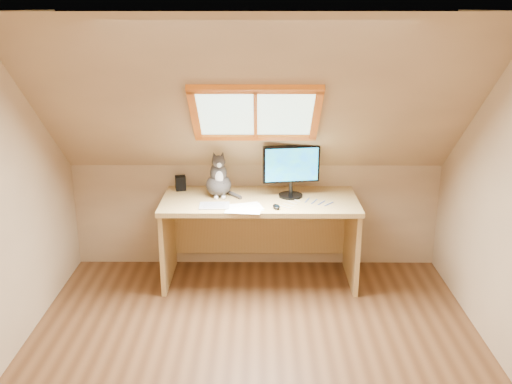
{
  "coord_description": "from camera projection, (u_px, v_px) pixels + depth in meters",
  "views": [
    {
      "loc": [
        0.03,
        -3.43,
        2.43
      ],
      "look_at": [
        0.0,
        1.0,
        0.98
      ],
      "focal_mm": 40.0,
      "sensor_mm": 36.0,
      "label": 1
    }
  ],
  "objects": [
    {
      "name": "ground",
      "position": [
        254.0,
        368.0,
        4.01
      ],
      "size": [
        3.5,
        3.5,
        0.0
      ],
      "primitive_type": "plane",
      "color": "brown",
      "rests_on": "ground"
    },
    {
      "name": "cables",
      "position": [
        307.0,
        203.0,
        4.96
      ],
      "size": [
        0.51,
        0.26,
        0.01
      ],
      "color": "silver",
      "rests_on": "desk"
    },
    {
      "name": "papers",
      "position": [
        241.0,
        208.0,
        4.83
      ],
      "size": [
        0.35,
        0.3,
        0.01
      ],
      "color": "white",
      "rests_on": "desk"
    },
    {
      "name": "room_shell",
      "position": [
        254.0,
        178.0,
        3.48
      ],
      "size": [
        3.52,
        3.52,
        2.41
      ],
      "color": "tan",
      "rests_on": "ground"
    },
    {
      "name": "cat",
      "position": [
        219.0,
        180.0,
        5.11
      ],
      "size": [
        0.27,
        0.31,
        0.42
      ],
      "color": "#393432",
      "rests_on": "desk"
    },
    {
      "name": "desk",
      "position": [
        260.0,
        220.0,
        5.22
      ],
      "size": [
        1.74,
        0.76,
        0.8
      ],
      "color": "tan",
      "rests_on": "ground"
    },
    {
      "name": "graphics_tablet",
      "position": [
        214.0,
        206.0,
        4.88
      ],
      "size": [
        0.26,
        0.19,
        0.01
      ],
      "primitive_type": "cube",
      "rotation": [
        0.0,
        0.0,
        0.03
      ],
      "color": "#B2B2B7",
      "rests_on": "desk"
    },
    {
      "name": "monitor",
      "position": [
        291.0,
        168.0,
        5.05
      ],
      "size": [
        0.51,
        0.22,
        0.47
      ],
      "color": "black",
      "rests_on": "desk"
    },
    {
      "name": "desk_speaker",
      "position": [
        181.0,
        183.0,
        5.3
      ],
      "size": [
        0.11,
        0.11,
        0.13
      ],
      "primitive_type": "cube",
      "rotation": [
        0.0,
        0.0,
        0.23
      ],
      "color": "black",
      "rests_on": "desk"
    },
    {
      "name": "mouse",
      "position": [
        276.0,
        207.0,
        4.83
      ],
      "size": [
        0.08,
        0.12,
        0.03
      ],
      "primitive_type": "ellipsoid",
      "rotation": [
        0.0,
        0.0,
        0.18
      ],
      "color": "black",
      "rests_on": "desk"
    }
  ]
}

